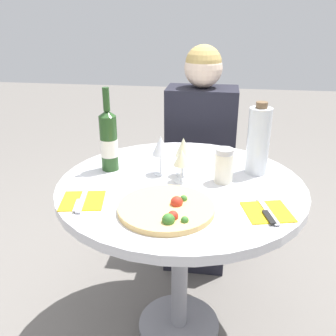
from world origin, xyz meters
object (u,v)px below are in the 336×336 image
at_px(dining_table, 181,207).
at_px(tall_carafe, 258,140).
at_px(chair_behind_diner, 200,175).
at_px(pizza_large, 167,208).
at_px(wine_bottle, 109,140).
at_px(seated_diner, 199,166).

relative_size(dining_table, tall_carafe, 3.26).
height_order(chair_behind_diner, pizza_large, chair_behind_diner).
relative_size(chair_behind_diner, wine_bottle, 2.48).
xyz_separation_m(pizza_large, tall_carafe, (0.32, 0.39, 0.13)).
bearing_deg(pizza_large, seated_diner, 86.76).
relative_size(dining_table, wine_bottle, 2.79).
distance_m(dining_table, tall_carafe, 0.42).
height_order(dining_table, seated_diner, seated_diner).
xyz_separation_m(seated_diner, pizza_large, (-0.05, -0.91, 0.21)).
bearing_deg(chair_behind_diner, dining_table, 87.78).
xyz_separation_m(chair_behind_diner, wine_bottle, (-0.35, -0.73, 0.45)).
bearing_deg(dining_table, seated_diner, 87.30).
height_order(wine_bottle, tall_carafe, wine_bottle).
xyz_separation_m(dining_table, pizza_large, (-0.02, -0.24, 0.12)).
distance_m(pizza_large, tall_carafe, 0.52).
bearing_deg(tall_carafe, seated_diner, 117.07).
bearing_deg(tall_carafe, pizza_large, -129.60).
distance_m(dining_table, seated_diner, 0.68).
xyz_separation_m(seated_diner, wine_bottle, (-0.35, -0.58, 0.33)).
relative_size(chair_behind_diner, pizza_large, 2.63).
bearing_deg(dining_table, chair_behind_diner, 87.78).
height_order(chair_behind_diner, wine_bottle, wine_bottle).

